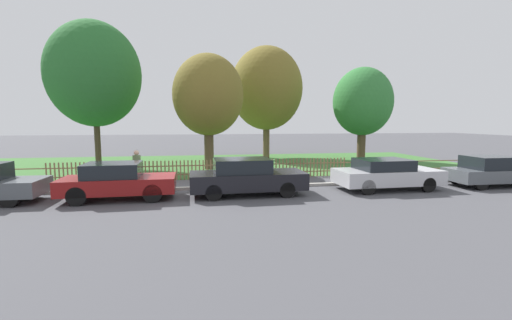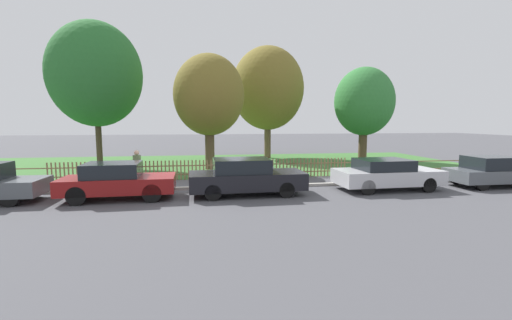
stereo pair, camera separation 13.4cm
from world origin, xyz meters
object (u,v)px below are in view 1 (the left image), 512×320
at_px(tree_behind_motorcycle, 208,95).
at_px(tree_mid_park, 266,89).
at_px(tree_nearest_kerb, 94,74).
at_px(parked_car_navy_estate, 246,177).
at_px(parked_car_white_van, 491,171).
at_px(tree_far_left, 363,102).
at_px(covered_motorcycle, 254,169).
at_px(parked_car_red_compact, 386,174).
at_px(parked_car_black_saloon, 118,181).
at_px(pedestrian_near_fence, 137,167).

height_order(tree_behind_motorcycle, tree_mid_park, tree_mid_park).
bearing_deg(tree_nearest_kerb, parked_car_navy_estate, -47.12).
bearing_deg(parked_car_white_van, tree_far_left, 96.36).
height_order(tree_mid_park, tree_far_left, tree_mid_park).
bearing_deg(tree_far_left, covered_motorcycle, -139.51).
bearing_deg(covered_motorcycle, parked_car_navy_estate, -101.60).
relative_size(parked_car_red_compact, parked_car_white_van, 1.14).
distance_m(parked_car_red_compact, parked_car_white_van, 4.92).
distance_m(parked_car_white_van, tree_behind_motorcycle, 14.57).
relative_size(parked_car_black_saloon, parked_car_white_van, 1.07).
xyz_separation_m(parked_car_red_compact, parked_car_white_van, (4.92, -0.04, 0.00)).
xyz_separation_m(parked_car_white_van, covered_motorcycle, (-10.11, 2.41, -0.02)).
bearing_deg(covered_motorcycle, tree_behind_motorcycle, 115.18).
bearing_deg(parked_car_red_compact, tree_nearest_kerb, 147.43).
distance_m(parked_car_navy_estate, tree_nearest_kerb, 12.21).
height_order(parked_car_navy_estate, pedestrian_near_fence, pedestrian_near_fence).
bearing_deg(parked_car_red_compact, parked_car_white_van, -2.04).
bearing_deg(parked_car_red_compact, tree_mid_park, 100.00).
distance_m(covered_motorcycle, tree_mid_park, 11.68).
distance_m(covered_motorcycle, tree_far_left, 12.36).
relative_size(tree_mid_park, pedestrian_near_fence, 5.21).
height_order(parked_car_red_compact, parked_car_white_van, parked_car_white_van).
xyz_separation_m(tree_nearest_kerb, tree_far_left, (17.34, 1.95, -1.30)).
bearing_deg(tree_mid_park, parked_car_white_van, -59.51).
relative_size(covered_motorcycle, tree_behind_motorcycle, 0.30).
bearing_deg(tree_far_left, parked_car_red_compact, -110.78).
height_order(parked_car_navy_estate, tree_mid_park, tree_mid_park).
bearing_deg(pedestrian_near_fence, tree_nearest_kerb, 111.13).
xyz_separation_m(parked_car_navy_estate, tree_nearest_kerb, (-7.65, 8.24, 4.77)).
bearing_deg(parked_car_black_saloon, pedestrian_near_fence, 80.04).
bearing_deg(tree_nearest_kerb, tree_behind_motorcycle, -7.10).
bearing_deg(parked_car_red_compact, covered_motorcycle, 153.81).
bearing_deg(covered_motorcycle, parked_car_red_compact, -20.70).
xyz_separation_m(parked_car_navy_estate, tree_far_left, (9.70, 10.19, 3.47)).
relative_size(parked_car_white_van, tree_far_left, 0.57).
height_order(tree_behind_motorcycle, tree_far_left, tree_behind_motorcycle).
xyz_separation_m(parked_car_white_van, tree_behind_motorcycle, (-12.04, 7.35, 3.66)).
height_order(parked_car_black_saloon, tree_mid_park, tree_mid_park).
height_order(parked_car_black_saloon, tree_behind_motorcycle, tree_behind_motorcycle).
distance_m(parked_car_navy_estate, tree_far_left, 14.49).
xyz_separation_m(tree_mid_park, tree_far_left, (6.44, -2.72, -1.09)).
bearing_deg(parked_car_white_van, covered_motorcycle, 166.72).
bearing_deg(parked_car_black_saloon, covered_motorcycle, 23.19).
relative_size(parked_car_black_saloon, tree_far_left, 0.61).
distance_m(parked_car_black_saloon, tree_far_left, 18.00).
bearing_deg(parked_car_red_compact, parked_car_navy_estate, 179.59).
distance_m(parked_car_navy_estate, parked_car_white_van, 10.80).
bearing_deg(parked_car_navy_estate, tree_nearest_kerb, 131.32).
bearing_deg(tree_behind_motorcycle, tree_far_left, 14.11).
bearing_deg(parked_car_navy_estate, tree_far_left, 44.85).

